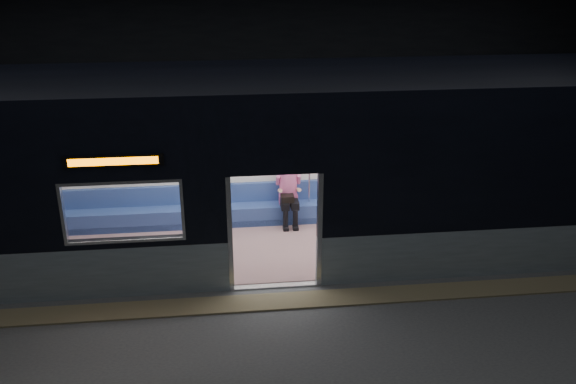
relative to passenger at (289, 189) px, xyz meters
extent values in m
cube|color=#47494C|center=(-0.51, -3.55, -0.79)|extent=(24.00, 14.00, 0.01)
cube|color=black|center=(-0.51, 3.43, 1.72)|extent=(24.00, 0.04, 5.00)
cube|color=#8C7F59|center=(-0.51, -3.00, -0.77)|extent=(22.80, 0.50, 0.03)
cube|color=#91A1AD|center=(4.34, -2.49, -0.33)|extent=(8.30, 0.12, 0.90)
cube|color=black|center=(4.34, -2.49, 1.27)|extent=(8.30, 0.12, 2.30)
cube|color=black|center=(-0.51, -2.49, 1.84)|extent=(1.40, 0.12, 1.15)
cube|color=#B7BABC|center=(-1.25, -2.49, 0.24)|extent=(0.08, 0.14, 2.05)
cube|color=#B7BABC|center=(0.23, -2.49, 0.24)|extent=(0.08, 0.14, 2.05)
cube|color=black|center=(-2.96, -2.57, 1.61)|extent=(1.50, 0.04, 0.18)
cube|color=#FF7700|center=(-2.96, -2.58, 1.61)|extent=(1.34, 0.03, 0.12)
cube|color=silver|center=(-0.51, 0.39, 0.82)|extent=(18.00, 0.12, 3.20)
cube|color=black|center=(-0.51, -1.05, 2.49)|extent=(18.00, 3.00, 0.15)
cube|color=gray|center=(-0.51, -1.05, -0.76)|extent=(17.76, 2.76, 0.04)
cube|color=silver|center=(-0.51, -1.05, 1.57)|extent=(17.76, 2.76, 0.10)
cube|color=#314B90|center=(-0.51, 0.07, -0.54)|extent=(11.00, 0.48, 0.41)
cube|color=#314B90|center=(-0.51, 0.26, -0.13)|extent=(11.00, 0.10, 0.40)
cube|color=#84606C|center=(-3.81, -2.14, -0.54)|extent=(4.40, 0.48, 0.41)
cube|color=#84606C|center=(2.79, -2.14, -0.54)|extent=(4.40, 0.48, 0.41)
cylinder|color=silver|center=(-1.46, -2.18, 0.39)|extent=(0.04, 0.04, 2.26)
cylinder|color=silver|center=(-1.46, 0.08, 0.39)|extent=(0.04, 0.04, 2.26)
cylinder|color=silver|center=(0.44, -2.18, 0.39)|extent=(0.04, 0.04, 2.26)
cylinder|color=silver|center=(0.44, 0.08, 0.39)|extent=(0.04, 0.04, 2.26)
cylinder|color=silver|center=(-0.51, 0.03, 1.17)|extent=(11.00, 0.03, 0.03)
cube|color=black|center=(-0.10, -0.14, -0.26)|extent=(0.16, 0.45, 0.15)
cube|color=black|center=(0.10, -0.14, -0.26)|extent=(0.16, 0.45, 0.15)
cylinder|color=black|center=(-0.10, -0.35, -0.53)|extent=(0.10, 0.10, 0.43)
cylinder|color=black|center=(0.10, -0.35, -0.53)|extent=(0.10, 0.10, 0.43)
cube|color=#BF5689|center=(0.00, 0.04, -0.24)|extent=(0.38, 0.21, 0.19)
cylinder|color=#BF5689|center=(0.00, 0.07, 0.10)|extent=(0.37, 0.37, 0.50)
sphere|color=tan|center=(0.00, 0.05, 0.45)|extent=(0.20, 0.20, 0.20)
sphere|color=black|center=(0.00, 0.09, 0.49)|extent=(0.21, 0.21, 0.21)
cube|color=black|center=(-0.05, -0.22, -0.11)|extent=(0.32, 0.30, 0.13)
cube|color=white|center=(1.89, 0.31, 0.71)|extent=(1.07, 0.03, 0.69)
camera|label=1|loc=(-1.32, -11.50, 4.62)|focal=38.00mm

